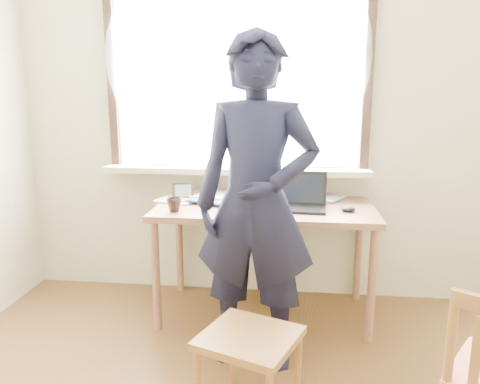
# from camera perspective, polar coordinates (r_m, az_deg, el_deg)

# --- Properties ---
(room_shell) EXTENTS (3.52, 4.02, 2.61)m
(room_shell) POSITION_cam_1_polar(r_m,az_deg,el_deg) (1.52, -1.89, 18.38)
(room_shell) COLOR beige
(room_shell) RESTS_ON ground
(desk) EXTENTS (1.40, 0.70, 0.75)m
(desk) POSITION_cam_1_polar(r_m,az_deg,el_deg) (3.04, 3.05, -3.10)
(desk) COLOR brown
(desk) RESTS_ON ground
(laptop) EXTENTS (0.34, 0.28, 0.22)m
(laptop) POSITION_cam_1_polar(r_m,az_deg,el_deg) (2.97, 7.34, -0.95)
(laptop) COLOR black
(laptop) RESTS_ON desk
(mug_white) EXTENTS (0.15, 0.15, 0.10)m
(mug_white) POSITION_cam_1_polar(r_m,az_deg,el_deg) (3.18, 1.00, 0.01)
(mug_white) COLOR white
(mug_white) RESTS_ON desk
(mug_dark) EXTENTS (0.12, 0.12, 0.09)m
(mug_dark) POSITION_cam_1_polar(r_m,az_deg,el_deg) (2.88, -8.02, -1.55)
(mug_dark) COLOR black
(mug_dark) RESTS_ON desk
(mouse) EXTENTS (0.09, 0.06, 0.03)m
(mouse) POSITION_cam_1_polar(r_m,az_deg,el_deg) (2.93, 13.05, -2.06)
(mouse) COLOR black
(mouse) RESTS_ON desk
(desk_clutter) EXTENTS (0.82, 0.49, 0.05)m
(desk_clutter) POSITION_cam_1_polar(r_m,az_deg,el_deg) (3.19, -1.53, -0.42)
(desk_clutter) COLOR white
(desk_clutter) RESTS_ON desk
(book_a) EXTENTS (0.21, 0.28, 0.03)m
(book_a) POSITION_cam_1_polar(r_m,az_deg,el_deg) (3.26, -2.56, -0.38)
(book_a) COLOR white
(book_a) RESTS_ON desk
(book_b) EXTENTS (0.27, 0.30, 0.02)m
(book_b) POSITION_cam_1_polar(r_m,az_deg,el_deg) (3.28, 9.24, -0.51)
(book_b) COLOR white
(book_b) RESTS_ON desk
(picture_frame) EXTENTS (0.14, 0.05, 0.11)m
(picture_frame) POSITION_cam_1_polar(r_m,az_deg,el_deg) (3.18, -6.96, -0.01)
(picture_frame) COLOR black
(picture_frame) RESTS_ON desk
(work_chair) EXTENTS (0.51, 0.50, 0.41)m
(work_chair) POSITION_cam_1_polar(r_m,az_deg,el_deg) (2.21, 1.13, -18.43)
(work_chair) COLOR olive
(work_chair) RESTS_ON ground
(person) EXTENTS (0.69, 0.48, 1.78)m
(person) POSITION_cam_1_polar(r_m,az_deg,el_deg) (2.46, 1.99, -1.46)
(person) COLOR black
(person) RESTS_ON ground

